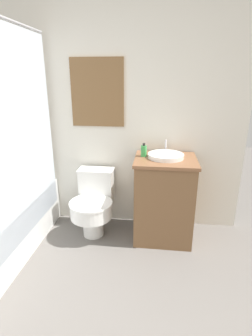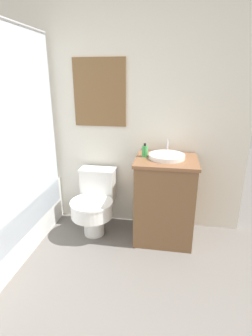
{
  "view_description": "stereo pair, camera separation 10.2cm",
  "coord_description": "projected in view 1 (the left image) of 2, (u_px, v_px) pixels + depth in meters",
  "views": [
    {
      "loc": [
        0.66,
        -0.36,
        1.56
      ],
      "look_at": [
        0.39,
        1.87,
        0.79
      ],
      "focal_mm": 28.0,
      "sensor_mm": 36.0,
      "label": 1
    },
    {
      "loc": [
        0.76,
        -0.34,
        1.56
      ],
      "look_at": [
        0.39,
        1.87,
        0.79
      ],
      "focal_mm": 28.0,
      "sensor_mm": 36.0,
      "label": 2
    }
  ],
  "objects": [
    {
      "name": "soap_bottle",
      "position": [
        144.0,
        151.0,
        2.52
      ],
      "size": [
        0.06,
        0.06,
        0.13
      ],
      "color": "green",
      "rests_on": "vanity"
    },
    {
      "name": "toilet",
      "position": [
        94.0,
        202.0,
        2.71
      ],
      "size": [
        0.43,
        0.57,
        0.66
      ],
      "color": "white",
      "rests_on": "ground_plane"
    },
    {
      "name": "wall_back",
      "position": [
        95.0,
        110.0,
        2.71
      ],
      "size": [
        3.08,
        0.07,
        2.5
      ],
      "color": "silver",
      "rests_on": "ground_plane"
    },
    {
      "name": "vanity",
      "position": [
        164.0,
        199.0,
        2.61
      ],
      "size": [
        0.59,
        0.53,
        0.84
      ],
      "color": "brown",
      "rests_on": "ground_plane"
    },
    {
      "name": "sink",
      "position": [
        166.0,
        156.0,
        2.49
      ],
      "size": [
        0.34,
        0.38,
        0.13
      ],
      "color": "white",
      "rests_on": "vanity"
    }
  ]
}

